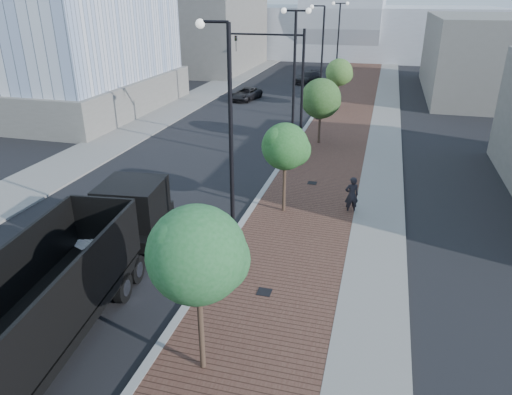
% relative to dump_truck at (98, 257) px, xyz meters
% --- Properties ---
extents(sidewalk, '(7.00, 140.00, 0.12)m').
position_rel_dump_truck_xyz_m(sidewalk, '(6.88, 33.26, -1.35)').
color(sidewalk, '#4C2D23').
rests_on(sidewalk, ground).
extents(concrete_strip, '(2.40, 140.00, 0.13)m').
position_rel_dump_truck_xyz_m(concrete_strip, '(9.58, 33.26, -1.35)').
color(concrete_strip, slate).
rests_on(concrete_strip, ground).
extents(curb, '(0.30, 140.00, 0.14)m').
position_rel_dump_truck_xyz_m(curb, '(3.38, 33.26, -1.34)').
color(curb, gray).
rests_on(curb, ground).
extents(west_sidewalk, '(4.00, 140.00, 0.12)m').
position_rel_dump_truck_xyz_m(west_sidewalk, '(-9.62, 33.26, -1.35)').
color(west_sidewalk, slate).
rests_on(west_sidewalk, ground).
extents(dump_truck, '(3.98, 13.53, 3.35)m').
position_rel_dump_truck_xyz_m(dump_truck, '(0.00, 0.00, 0.00)').
color(dump_truck, black).
rests_on(dump_truck, ground).
extents(white_sedan, '(3.52, 5.36, 1.67)m').
position_rel_dump_truck_xyz_m(white_sedan, '(-1.39, 0.99, -0.58)').
color(white_sedan, white).
rests_on(white_sedan, ground).
extents(dark_car_mid, '(2.81, 4.70, 1.22)m').
position_rel_dump_truck_xyz_m(dark_car_mid, '(-4.48, 33.79, -0.80)').
color(dark_car_mid, black).
rests_on(dark_car_mid, ground).
extents(dark_car_far, '(3.44, 4.96, 1.33)m').
position_rel_dump_truck_xyz_m(dark_car_far, '(0.06, 45.30, -0.74)').
color(dark_car_far, black).
rests_on(dark_car_far, ground).
extents(pedestrian, '(0.81, 0.67, 1.89)m').
position_rel_dump_truck_xyz_m(pedestrian, '(8.18, 9.11, -0.47)').
color(pedestrian, black).
rests_on(pedestrian, ground).
extents(streetlight_1, '(1.44, 0.56, 9.21)m').
position_rel_dump_truck_xyz_m(streetlight_1, '(3.86, 3.26, 2.93)').
color(streetlight_1, black).
rests_on(streetlight_1, ground).
extents(streetlight_2, '(1.72, 0.56, 9.28)m').
position_rel_dump_truck_xyz_m(streetlight_2, '(3.98, 15.26, 3.41)').
color(streetlight_2, black).
rests_on(streetlight_2, ground).
extents(streetlight_3, '(1.44, 0.56, 9.21)m').
position_rel_dump_truck_xyz_m(streetlight_3, '(3.86, 27.26, 2.93)').
color(streetlight_3, black).
rests_on(streetlight_3, ground).
extents(streetlight_4, '(1.72, 0.56, 9.28)m').
position_rel_dump_truck_xyz_m(streetlight_4, '(3.98, 39.26, 3.41)').
color(streetlight_4, black).
rests_on(streetlight_4, ground).
extents(traffic_mast, '(5.09, 0.20, 8.00)m').
position_rel_dump_truck_xyz_m(traffic_mast, '(3.08, 18.26, 3.57)').
color(traffic_mast, black).
rests_on(traffic_mast, ground).
extents(tree_0, '(2.63, 2.63, 5.14)m').
position_rel_dump_truck_xyz_m(tree_0, '(5.02, -2.71, 2.40)').
color(tree_0, '#382619').
rests_on(tree_0, ground).
extents(tree_1, '(2.29, 2.23, 4.53)m').
position_rel_dump_truck_xyz_m(tree_1, '(5.02, 8.29, 1.99)').
color(tree_1, '#382619').
rests_on(tree_1, ground).
extents(tree_2, '(2.78, 2.78, 4.68)m').
position_rel_dump_truck_xyz_m(tree_2, '(5.02, 20.29, 1.87)').
color(tree_2, '#382619').
rests_on(tree_2, ground).
extents(tree_3, '(2.50, 2.47, 4.58)m').
position_rel_dump_truck_xyz_m(tree_3, '(5.02, 32.29, 1.93)').
color(tree_3, '#382619').
rests_on(tree_3, ground).
extents(tower_podium, '(19.00, 19.00, 3.00)m').
position_rel_dump_truck_xyz_m(tower_podium, '(-20.62, 25.26, 0.09)').
color(tower_podium, slate).
rests_on(tower_podium, ground).
extents(convention_center, '(50.00, 30.00, 50.00)m').
position_rel_dump_truck_xyz_m(convention_center, '(1.38, 78.26, 4.59)').
color(convention_center, '#B0B4BB').
rests_on(convention_center, ground).
extents(commercial_block_nw, '(14.00, 20.00, 10.00)m').
position_rel_dump_truck_xyz_m(commercial_block_nw, '(-16.62, 53.26, 3.59)').
color(commercial_block_nw, slate).
rests_on(commercial_block_nw, ground).
extents(commercial_block_ne, '(12.00, 22.00, 8.00)m').
position_rel_dump_truck_xyz_m(commercial_block_ne, '(19.38, 43.26, 2.59)').
color(commercial_block_ne, slate).
rests_on(commercial_block_ne, ground).
extents(utility_cover_1, '(0.50, 0.50, 0.02)m').
position_rel_dump_truck_xyz_m(utility_cover_1, '(5.78, 1.26, -1.28)').
color(utility_cover_1, black).
rests_on(utility_cover_1, sidewalk).
extents(utility_cover_2, '(0.50, 0.50, 0.02)m').
position_rel_dump_truck_xyz_m(utility_cover_2, '(5.78, 12.26, -1.28)').
color(utility_cover_2, black).
rests_on(utility_cover_2, sidewalk).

